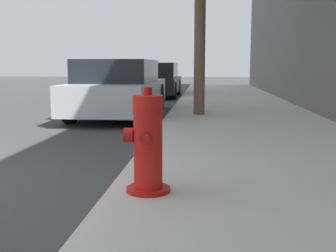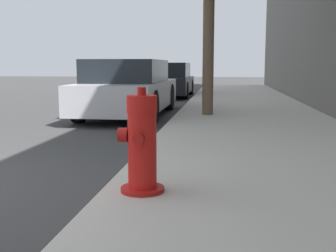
# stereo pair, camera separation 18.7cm
# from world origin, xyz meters

# --- Properties ---
(sidewalk_slab) EXTENTS (3.20, 40.00, 0.14)m
(sidewalk_slab) POSITION_xyz_m (3.70, 0.00, 0.07)
(sidewalk_slab) COLOR #B7B2A8
(sidewalk_slab) RESTS_ON ground_plane
(fire_hydrant) EXTENTS (0.38, 0.37, 0.86)m
(fire_hydrant) POSITION_xyz_m (2.45, 0.05, 0.53)
(fire_hydrant) COLOR #A91511
(fire_hydrant) RESTS_ON sidewalk_slab
(parked_car_near) EXTENTS (1.73, 4.43, 1.30)m
(parked_car_near) POSITION_xyz_m (0.93, 6.34, 0.64)
(parked_car_near) COLOR #B7B7BC
(parked_car_near) RESTS_ON ground_plane
(parked_car_mid) EXTENTS (1.84, 3.89, 1.27)m
(parked_car_mid) POSITION_xyz_m (0.98, 12.55, 0.61)
(parked_car_mid) COLOR black
(parked_car_mid) RESTS_ON ground_plane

